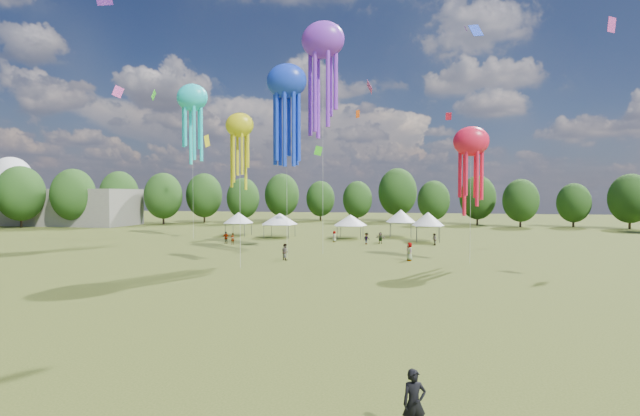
# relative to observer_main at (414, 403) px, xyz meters

# --- Properties ---
(ground) EXTENTS (300.00, 300.00, 0.00)m
(ground) POSITION_rel_observer_main_xyz_m (-8.01, 1.26, -0.96)
(ground) COLOR #384416
(ground) RESTS_ON ground
(observer_main) EXTENTS (0.80, 0.65, 1.91)m
(observer_main) POSITION_rel_observer_main_xyz_m (0.00, 0.00, 0.00)
(observer_main) COLOR black
(observer_main) RESTS_ON ground
(spectator_near) EXTENTS (1.07, 1.04, 1.73)m
(spectator_near) POSITION_rel_observer_main_xyz_m (-12.93, 31.95, -0.09)
(spectator_near) COLOR gray
(spectator_near) RESTS_ON ground
(spectators_far) EXTENTS (29.23, 17.12, 1.89)m
(spectators_far) POSITION_rel_observer_main_xyz_m (-7.25, 45.49, -0.12)
(spectators_far) COLOR gray
(spectators_far) RESTS_ON ground
(festival_tents) EXTENTS (35.21, 11.17, 4.41)m
(festival_tents) POSITION_rel_observer_main_xyz_m (-11.69, 56.18, 2.14)
(festival_tents) COLOR #47474C
(festival_tents) RESTS_ON ground
(show_kites) EXTENTS (42.98, 26.76, 26.58)m
(show_kites) POSITION_rel_observer_main_xyz_m (-16.23, 39.65, 17.27)
(show_kites) COLOR blue
(show_kites) RESTS_ON ground
(small_kites) EXTENTS (73.96, 66.64, 46.17)m
(small_kites) POSITION_rel_observer_main_xyz_m (-8.14, 45.09, 28.24)
(small_kites) COLOR blue
(small_kites) RESTS_ON ground
(treeline) EXTENTS (201.57, 95.24, 13.43)m
(treeline) POSITION_rel_observer_main_xyz_m (-11.87, 63.77, 5.59)
(treeline) COLOR #38281C
(treeline) RESTS_ON ground
(hangar) EXTENTS (40.00, 12.00, 8.00)m
(hangar) POSITION_rel_observer_main_xyz_m (-80.01, 73.26, 3.04)
(hangar) COLOR gray
(hangar) RESTS_ON ground
(radome) EXTENTS (9.00, 9.00, 16.00)m
(radome) POSITION_rel_observer_main_xyz_m (-96.01, 79.26, 9.03)
(radome) COLOR white
(radome) RESTS_ON ground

